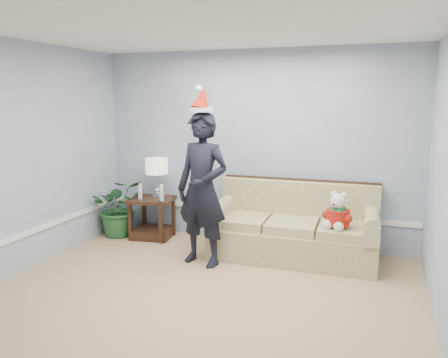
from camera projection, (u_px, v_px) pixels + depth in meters
room_shell at (173, 179)px, 3.80m from camera, size 4.54×5.04×2.74m
wainscot_trim at (132, 228)px, 5.45m from camera, size 4.49×4.99×0.06m
sofa at (294, 231)px, 5.66m from camera, size 2.11×0.96×0.97m
side_table at (152, 222)px, 6.46m from camera, size 0.70×0.61×0.60m
table_lamp at (157, 168)px, 6.35m from camera, size 0.33×0.33×0.58m
candle_pair at (151, 192)px, 6.26m from camera, size 0.41×0.06×0.23m
houseplant at (120, 207)px, 6.52m from camera, size 1.04×1.01×0.87m
man at (202, 189)px, 5.32m from camera, size 0.76×0.58×1.89m
santa_hat at (202, 100)px, 5.14m from camera, size 0.35×0.38×0.32m
teddy_bear at (338, 215)px, 5.19m from camera, size 0.36×0.36×0.45m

